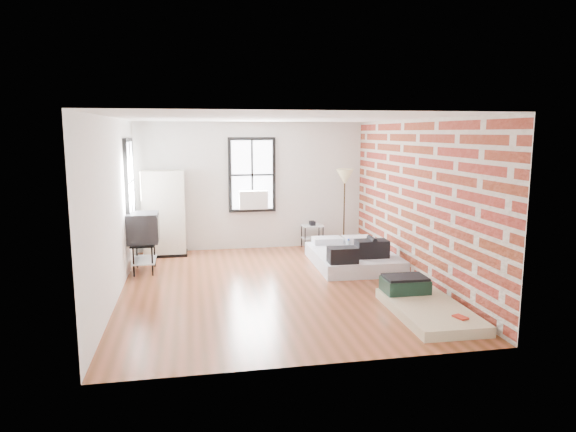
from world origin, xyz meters
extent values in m
plane|color=brown|center=(0.00, 0.00, 0.00)|extent=(6.00, 6.00, 0.00)
cube|color=silver|center=(0.00, 3.00, 1.40)|extent=(5.00, 0.01, 2.80)
cube|color=silver|center=(0.00, -3.00, 1.40)|extent=(5.00, 0.01, 2.80)
cube|color=silver|center=(-2.50, 0.00, 1.40)|extent=(0.01, 6.00, 2.80)
cube|color=maroon|center=(2.50, 0.00, 1.40)|extent=(0.02, 6.00, 2.80)
cube|color=white|center=(0.00, 0.00, 2.80)|extent=(5.00, 6.00, 0.01)
cube|color=white|center=(0.00, 2.95, 1.65)|extent=(0.90, 0.02, 1.50)
cube|color=black|center=(-0.48, 2.97, 1.65)|extent=(0.07, 0.08, 1.64)
cube|color=black|center=(0.48, 2.97, 1.65)|extent=(0.07, 0.08, 1.64)
cube|color=black|center=(0.00, 2.97, 2.44)|extent=(0.90, 0.08, 0.07)
cube|color=black|center=(0.00, 2.97, 0.86)|extent=(0.90, 0.08, 0.07)
cube|color=black|center=(0.00, 2.94, 1.65)|extent=(0.04, 0.02, 1.50)
cube|color=black|center=(0.00, 2.94, 1.65)|extent=(0.90, 0.02, 0.04)
cube|color=white|center=(0.00, 2.83, 1.12)|extent=(0.62, 0.30, 0.40)
cube|color=white|center=(-2.45, 1.80, 1.65)|extent=(0.02, 0.90, 1.50)
cube|color=black|center=(-2.47, 1.32, 1.65)|extent=(0.08, 0.07, 1.64)
cube|color=black|center=(-2.47, 2.29, 1.65)|extent=(0.08, 0.07, 1.64)
cube|color=black|center=(-2.47, 1.80, 2.44)|extent=(0.08, 0.90, 0.07)
cube|color=black|center=(-2.47, 1.80, 0.86)|extent=(0.08, 0.90, 0.07)
cube|color=black|center=(-2.44, 1.80, 1.65)|extent=(0.02, 0.04, 1.50)
cube|color=black|center=(-2.44, 1.80, 1.65)|extent=(0.02, 0.90, 0.04)
cube|color=silver|center=(1.75, 1.13, 0.13)|extent=(1.56, 2.09, 0.27)
cube|color=silver|center=(1.45, 1.95, 0.33)|extent=(0.60, 0.39, 0.13)
cube|color=silver|center=(2.09, 1.93, 0.33)|extent=(0.60, 0.39, 0.13)
cube|color=black|center=(1.95, 0.64, 0.43)|extent=(0.60, 0.36, 0.32)
cylinder|color=black|center=(1.95, 0.64, 0.61)|extent=(0.10, 0.38, 0.09)
cube|color=black|center=(1.30, 0.33, 0.41)|extent=(0.53, 0.34, 0.28)
cylinder|color=#A0BECE|center=(1.64, 1.08, 0.39)|extent=(0.08, 0.08, 0.24)
cylinder|color=blue|center=(1.64, 1.08, 0.52)|extent=(0.04, 0.04, 0.03)
cube|color=beige|center=(1.95, -1.77, 0.07)|extent=(1.00, 1.84, 0.14)
cube|color=#153124|center=(1.87, -1.10, 0.25)|extent=(0.68, 0.49, 0.21)
cube|color=black|center=(1.87, -1.10, 0.37)|extent=(0.64, 0.46, 0.04)
cube|color=#AD2C1B|center=(2.13, -2.30, 0.16)|extent=(0.17, 0.22, 0.02)
cube|color=black|center=(-1.90, 2.65, 0.03)|extent=(0.91, 0.52, 0.06)
cube|color=beige|center=(-1.90, 2.65, 0.93)|extent=(0.87, 0.49, 1.73)
cylinder|color=black|center=(1.11, 2.55, 0.26)|extent=(0.02, 0.02, 0.51)
cylinder|color=black|center=(1.52, 2.57, 0.26)|extent=(0.02, 0.02, 0.51)
cylinder|color=black|center=(1.10, 2.87, 0.26)|extent=(0.02, 0.02, 0.51)
cylinder|color=black|center=(1.51, 2.89, 0.26)|extent=(0.02, 0.02, 0.51)
cube|color=silver|center=(1.31, 2.72, 0.51)|extent=(0.48, 0.39, 0.02)
cube|color=silver|center=(1.31, 2.72, 0.23)|extent=(0.46, 0.37, 0.02)
cube|color=black|center=(1.31, 2.72, 0.57)|extent=(0.12, 0.17, 0.09)
cylinder|color=black|center=(2.02, 2.65, 0.01)|extent=(0.25, 0.25, 0.03)
cylinder|color=black|center=(2.02, 2.65, 0.79)|extent=(0.03, 0.03, 1.53)
cone|color=tan|center=(2.02, 2.65, 1.60)|extent=(0.38, 0.38, 0.34)
cylinder|color=black|center=(-2.38, 1.08, 0.27)|extent=(0.03, 0.03, 0.55)
cylinder|color=black|center=(-2.05, 1.08, 0.27)|extent=(0.03, 0.03, 0.55)
cylinder|color=black|center=(-2.39, 1.73, 0.27)|extent=(0.03, 0.03, 0.55)
cylinder|color=black|center=(-2.06, 1.73, 0.27)|extent=(0.03, 0.03, 0.55)
cube|color=black|center=(-2.22, 1.40, 0.55)|extent=(0.44, 0.79, 0.03)
cube|color=silver|center=(-2.22, 1.40, 0.22)|extent=(0.42, 0.77, 0.02)
cube|color=black|center=(-2.22, 1.40, 0.83)|extent=(0.55, 0.64, 0.55)
cube|color=black|center=(-1.95, 1.41, 0.83)|extent=(0.02, 0.52, 0.44)
camera|label=1|loc=(-1.32, -8.24, 2.57)|focal=32.00mm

